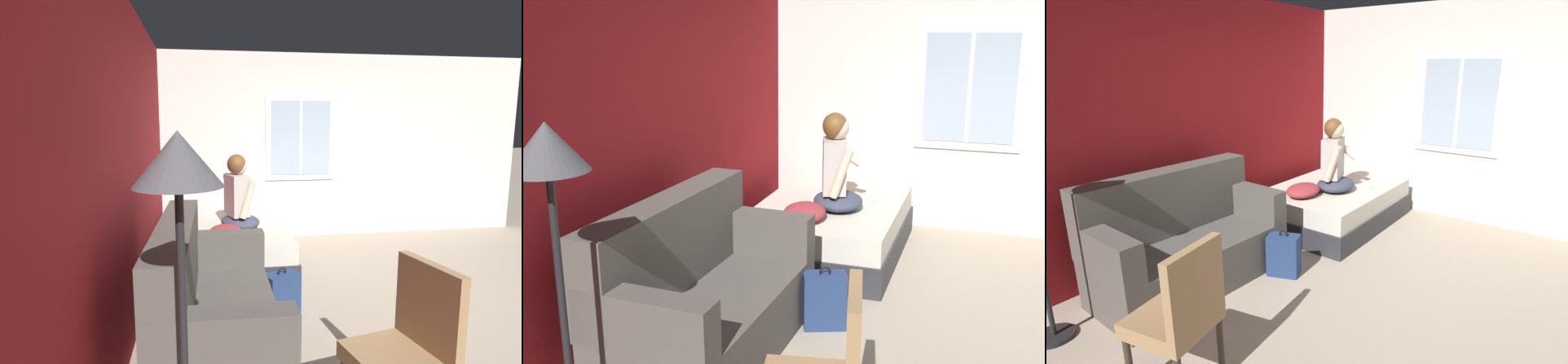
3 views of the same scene
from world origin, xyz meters
TOP-DOWN VIEW (x-y plane):
  - ground_plane at (0.00, 0.00)m, footprint 40.00×40.00m
  - wall_back_accent at (0.00, 2.50)m, footprint 9.86×0.16m
  - wall_side_with_window at (2.51, 0.01)m, footprint 0.19×6.23m
  - bed at (1.36, 1.53)m, footprint 1.81×1.31m
  - couch at (-0.68, 1.84)m, footprint 1.73×0.88m
  - side_chair at (-1.53, 0.80)m, footprint 0.54×0.54m
  - person_seated at (1.21, 1.44)m, footprint 0.62×0.57m
  - backpack at (-0.06, 1.19)m, footprint 0.31×0.34m
  - throw_pillow at (0.82, 1.61)m, footprint 0.52×0.42m
  - cell_phone at (1.53, 1.13)m, footprint 0.16×0.11m
  - floor_lamp at (-1.82, 1.97)m, footprint 0.36×0.36m

SIDE VIEW (x-z plane):
  - ground_plane at x=0.00m, z-range 0.00..0.00m
  - backpack at x=-0.06m, z-range -0.04..0.42m
  - bed at x=1.36m, z-range 0.00..0.48m
  - couch at x=-0.68m, z-range -0.13..0.91m
  - cell_phone at x=1.53m, z-range 0.48..0.49m
  - side_chair at x=-1.53m, z-range 0.04..1.02m
  - throw_pillow at x=0.82m, z-range 0.48..0.62m
  - person_seated at x=1.21m, z-range 0.40..1.27m
  - wall_back_accent at x=0.00m, z-range 0.00..2.70m
  - wall_side_with_window at x=2.51m, z-range 0.00..2.70m
  - floor_lamp at x=-1.82m, z-range 0.58..2.28m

